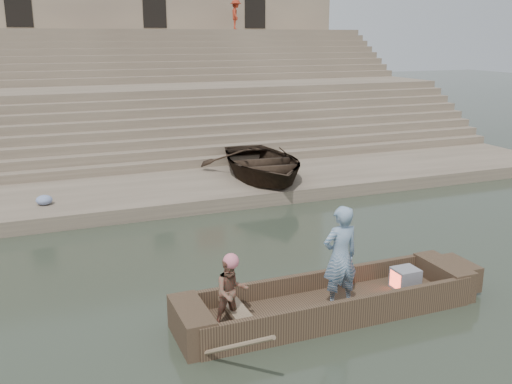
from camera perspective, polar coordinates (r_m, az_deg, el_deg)
ground at (r=10.23m, az=-7.46°, el=-13.15°), size 120.00×120.00×0.00m
lower_landing at (r=17.51m, az=-14.16°, el=-0.55°), size 32.00×4.00×0.40m
mid_landing at (r=24.59m, az=-16.87°, el=6.61°), size 32.00×3.00×2.80m
upper_landing at (r=31.40m, az=-18.32°, el=10.47°), size 32.00×3.00×5.20m
ghat_steps at (r=26.21m, az=-17.31°, el=7.96°), size 32.00×11.00×5.20m
building_wall at (r=35.32m, az=-19.23°, el=15.75°), size 32.00×5.07×11.20m
main_rowboat at (r=10.57m, az=7.26°, el=-11.48°), size 5.00×1.30×0.22m
rowboat_trim at (r=10.57m, az=8.31°, el=-10.33°), size 6.04×2.63×1.87m
standing_man at (r=10.07m, az=8.42°, el=-6.44°), size 0.69×0.47×1.86m
rowing_man at (r=9.45m, az=-2.48°, el=-9.96°), size 0.58×0.46×1.20m
television at (r=11.27m, az=14.68°, el=-8.38°), size 0.46×0.42×0.40m
beached_rowboat at (r=18.44m, az=0.61°, el=2.95°), size 3.84×5.09×1.00m
pedestrian at (r=33.37m, az=-2.03°, el=17.32°), size 0.88×1.17×1.62m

